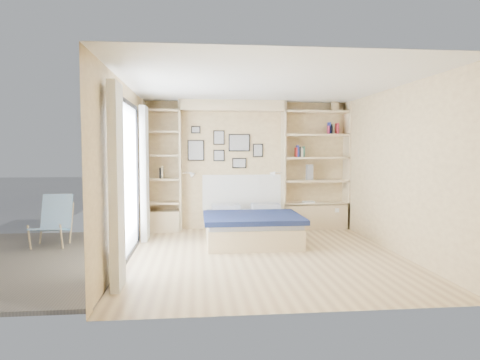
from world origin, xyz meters
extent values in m
plane|color=#D1B481|center=(0.00, 0.00, 0.00)|extent=(4.50, 4.50, 0.00)
plane|color=#DFC287|center=(0.00, 2.25, 1.25)|extent=(4.00, 0.00, 4.00)
plane|color=#DFC287|center=(0.00, -2.25, 1.25)|extent=(4.00, 0.00, 4.00)
plane|color=#DFC287|center=(-2.00, 0.00, 1.25)|extent=(0.00, 4.50, 4.50)
plane|color=#DFC287|center=(2.00, 0.00, 1.25)|extent=(0.00, 4.50, 4.50)
plane|color=white|center=(0.00, 0.00, 2.50)|extent=(4.50, 4.50, 0.00)
cube|color=#D2B489|center=(-1.30, 2.08, 1.25)|extent=(0.04, 0.35, 2.50)
cube|color=#D2B489|center=(0.70, 2.08, 1.25)|extent=(0.04, 0.35, 2.50)
cube|color=#D2B489|center=(-0.30, 2.08, 2.40)|extent=(2.00, 0.35, 0.20)
cube|color=#D2B489|center=(1.98, 2.08, 1.25)|extent=(0.04, 0.35, 2.50)
cube|color=#D2B489|center=(-1.98, 2.08, 1.25)|extent=(0.04, 0.35, 2.50)
cube|color=#D2B489|center=(1.35, 2.08, 0.25)|extent=(1.30, 0.35, 0.50)
cube|color=#D2B489|center=(-1.65, 2.08, 0.20)|extent=(0.70, 0.35, 0.40)
cube|color=black|center=(-1.97, 0.00, 2.23)|extent=(0.04, 2.08, 0.06)
cube|color=black|center=(-1.97, 0.00, 0.03)|extent=(0.04, 2.08, 0.06)
cube|color=black|center=(-1.97, -1.02, 1.10)|extent=(0.04, 0.06, 2.20)
cube|color=black|center=(-1.97, 1.02, 1.10)|extent=(0.04, 0.06, 2.20)
cube|color=silver|center=(-1.98, 0.00, 1.12)|extent=(0.01, 2.00, 2.20)
cube|color=white|center=(-1.88, -1.30, 1.15)|extent=(0.10, 0.45, 2.30)
cube|color=white|center=(-1.88, 1.30, 1.15)|extent=(0.10, 0.45, 2.30)
cube|color=#D2B489|center=(1.35, 2.08, 0.50)|extent=(1.30, 0.35, 0.04)
cube|color=#D2B489|center=(1.35, 2.08, 0.95)|extent=(1.30, 0.35, 0.04)
cube|color=#D2B489|center=(1.35, 2.08, 1.40)|extent=(1.30, 0.35, 0.04)
cube|color=#D2B489|center=(1.35, 2.08, 1.85)|extent=(1.30, 0.35, 0.04)
cube|color=#D2B489|center=(1.35, 2.08, 2.30)|extent=(1.30, 0.35, 0.04)
cube|color=#D2B489|center=(-1.65, 2.08, 0.55)|extent=(0.70, 0.35, 0.04)
cube|color=#D2B489|center=(-1.65, 2.08, 1.00)|extent=(0.70, 0.35, 0.04)
cube|color=#D2B489|center=(-1.65, 2.08, 1.45)|extent=(0.70, 0.35, 0.04)
cube|color=#D2B489|center=(-1.65, 2.08, 1.90)|extent=(0.70, 0.35, 0.04)
cube|color=#D2B489|center=(-1.65, 2.08, 2.30)|extent=(0.70, 0.35, 0.04)
cube|color=#D2B489|center=(-0.08, 1.10, 0.16)|extent=(1.50, 1.87, 0.33)
cube|color=#AAAEB9|center=(-0.08, 1.10, 0.38)|extent=(1.46, 1.83, 0.10)
cube|color=#121B3E|center=(-0.08, 0.78, 0.45)|extent=(1.60, 1.31, 0.08)
cube|color=#AAAEB9|center=(-0.45, 1.73, 0.49)|extent=(0.51, 0.37, 0.12)
cube|color=#AAAEB9|center=(0.29, 1.73, 0.49)|extent=(0.51, 0.37, 0.12)
cube|color=white|center=(-0.08, 2.22, 0.72)|extent=(1.60, 0.04, 0.70)
cube|color=black|center=(-1.00, 2.23, 1.55)|extent=(0.32, 0.02, 0.40)
cube|color=gray|center=(-1.00, 2.21, 1.55)|extent=(0.28, 0.01, 0.36)
cube|color=black|center=(-0.55, 2.23, 1.80)|extent=(0.22, 0.02, 0.28)
cube|color=gray|center=(-0.55, 2.21, 1.80)|extent=(0.18, 0.01, 0.24)
cube|color=black|center=(-0.55, 2.23, 1.45)|extent=(0.22, 0.02, 0.22)
cube|color=gray|center=(-0.55, 2.21, 1.45)|extent=(0.18, 0.01, 0.18)
cube|color=black|center=(-0.15, 2.23, 1.70)|extent=(0.42, 0.02, 0.34)
cube|color=gray|center=(-0.15, 2.21, 1.70)|extent=(0.38, 0.01, 0.30)
cube|color=black|center=(-0.15, 2.23, 1.30)|extent=(0.28, 0.02, 0.20)
cube|color=gray|center=(-0.15, 2.21, 1.30)|extent=(0.24, 0.01, 0.16)
cube|color=black|center=(0.22, 2.23, 1.55)|extent=(0.20, 0.02, 0.26)
cube|color=gray|center=(0.22, 2.21, 1.55)|extent=(0.16, 0.01, 0.22)
cube|color=black|center=(-1.00, 2.23, 1.95)|extent=(0.18, 0.02, 0.14)
cube|color=gray|center=(-1.00, 2.21, 1.95)|extent=(0.14, 0.01, 0.10)
cylinder|color=silver|center=(-1.16, 2.00, 1.12)|extent=(0.20, 0.02, 0.02)
cone|color=white|center=(-1.06, 2.00, 1.10)|extent=(0.13, 0.12, 0.15)
cylinder|color=silver|center=(0.56, 2.00, 1.12)|extent=(0.20, 0.02, 0.02)
cone|color=white|center=(0.46, 2.00, 1.10)|extent=(0.13, 0.12, 0.15)
cube|color=#A51E1E|center=(0.95, 2.07, 1.51)|extent=(0.02, 0.15, 0.19)
cube|color=navy|center=(0.98, 2.07, 1.54)|extent=(0.03, 0.15, 0.23)
cube|color=black|center=(1.02, 2.07, 1.52)|extent=(0.03, 0.15, 0.20)
cube|color=#BFB28C|center=(1.06, 2.07, 1.51)|extent=(0.04, 0.15, 0.18)
cube|color=#26593F|center=(1.10, 2.07, 1.52)|extent=(0.03, 0.15, 0.21)
cube|color=#A62A56|center=(1.60, 2.07, 1.95)|extent=(0.02, 0.15, 0.16)
cube|color=navy|center=(1.61, 2.07, 1.98)|extent=(0.03, 0.15, 0.23)
cube|color=black|center=(1.65, 2.07, 1.96)|extent=(0.03, 0.15, 0.19)
cube|color=#C2C293|center=(1.66, 2.07, 1.97)|extent=(0.04, 0.15, 0.19)
cube|color=#AC2336|center=(1.77, 2.07, 1.98)|extent=(0.03, 0.15, 0.21)
cube|color=black|center=(-1.68, 2.07, 1.12)|extent=(0.03, 0.15, 0.20)
cube|color=#BFB28C|center=(-1.63, 2.07, 1.13)|extent=(0.03, 0.15, 0.23)
cube|color=#D2B489|center=(1.72, 2.07, 2.40)|extent=(0.13, 0.13, 0.15)
cone|color=#D2B489|center=(1.72, 2.07, 2.51)|extent=(0.20, 0.20, 0.08)
cube|color=slate|center=(1.23, 2.07, 1.12)|extent=(0.12, 0.12, 0.30)
cube|color=white|center=(1.20, 2.02, 0.54)|extent=(0.22, 0.16, 0.03)
cube|color=#776958|center=(-3.60, 0.00, 0.00)|extent=(3.20, 4.00, 0.05)
cylinder|color=tan|center=(-3.54, 0.59, 0.21)|extent=(0.03, 0.14, 0.42)
cylinder|color=tan|center=(-3.07, 0.60, 0.21)|extent=(0.03, 0.14, 0.42)
cylinder|color=tan|center=(-3.56, 1.18, 0.32)|extent=(0.04, 0.34, 0.69)
cylinder|color=tan|center=(-3.08, 1.19, 0.32)|extent=(0.04, 0.34, 0.69)
cube|color=teal|center=(-3.31, 0.81, 0.30)|extent=(0.50, 0.59, 0.15)
cube|color=teal|center=(-3.32, 1.21, 0.54)|extent=(0.49, 0.24, 0.56)
camera|label=1|loc=(-1.00, -6.15, 1.55)|focal=32.00mm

